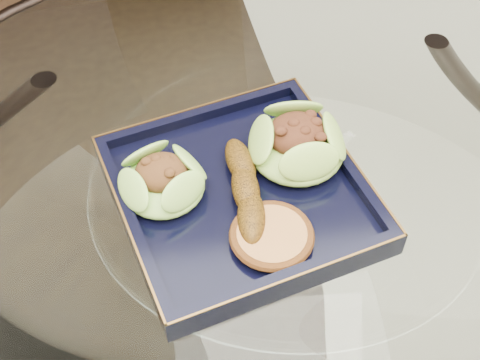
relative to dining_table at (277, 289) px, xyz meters
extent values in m
cylinder|color=white|center=(0.00, 0.00, 0.16)|extent=(1.10, 1.10, 0.01)
torus|color=black|center=(0.00, 0.00, 0.16)|extent=(1.13, 1.13, 0.02)
cylinder|color=black|center=(0.28, 0.28, -0.22)|extent=(0.04, 0.04, 0.75)
cylinder|color=black|center=(-0.28, 0.28, -0.22)|extent=(0.04, 0.04, 0.75)
cube|color=black|center=(-0.18, 0.32, -0.08)|extent=(0.49, 0.49, 0.04)
cylinder|color=black|center=(0.03, 0.13, -0.35)|extent=(0.04, 0.04, 0.49)
cylinder|color=black|center=(-0.39, 0.50, -0.35)|extent=(0.04, 0.04, 0.49)
cylinder|color=black|center=(0.00, 0.53, -0.35)|extent=(0.04, 0.04, 0.49)
cube|color=black|center=(-0.05, 0.03, 0.17)|extent=(0.33, 0.33, 0.02)
ellipsoid|color=#558B28|center=(-0.13, 0.04, 0.20)|extent=(0.10, 0.10, 0.03)
ellipsoid|color=#669A2C|center=(0.03, 0.07, 0.20)|extent=(0.15, 0.15, 0.04)
ellipsoid|color=#663F0A|center=(-0.04, 0.02, 0.20)|extent=(0.03, 0.15, 0.03)
cylinder|color=#C17940|center=(-0.02, -0.05, 0.19)|extent=(0.09, 0.09, 0.01)
camera|label=1|loc=(-0.12, -0.45, 0.77)|focal=50.00mm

